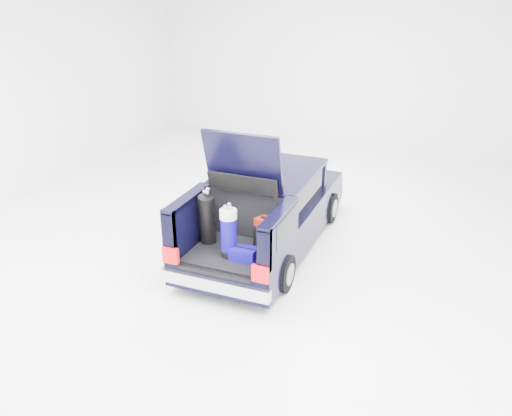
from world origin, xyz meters
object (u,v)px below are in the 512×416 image
at_px(red_suitcase, 266,236).
at_px(black_golf_bag, 207,219).
at_px(car, 268,210).
at_px(blue_golf_bag, 229,232).
at_px(blue_duffel, 243,254).

distance_m(red_suitcase, black_golf_bag, 1.01).
height_order(car, blue_golf_bag, car).
height_order(red_suitcase, blue_golf_bag, blue_golf_bag).
bearing_deg(car, red_suitcase, -70.38).
xyz_separation_m(car, red_suitcase, (0.50, -1.40, 0.21)).
xyz_separation_m(red_suitcase, blue_golf_bag, (-0.50, -0.33, 0.12)).
relative_size(car, red_suitcase, 7.80).
height_order(red_suitcase, black_golf_bag, black_golf_bag).
xyz_separation_m(red_suitcase, black_golf_bag, (-1.00, -0.06, 0.15)).
xyz_separation_m(blue_golf_bag, blue_duffel, (0.25, -0.03, -0.30)).
distance_m(car, red_suitcase, 1.50).
bearing_deg(blue_duffel, red_suitcase, 53.67).
bearing_deg(car, black_golf_bag, -108.85).
height_order(car, black_golf_bag, car).
distance_m(car, black_golf_bag, 1.59).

